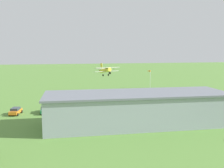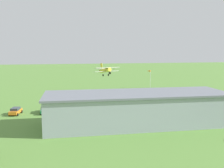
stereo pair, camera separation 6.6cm
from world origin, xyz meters
TOP-DOWN VIEW (x-y plane):
  - ground_plane at (0.00, 0.00)m, footprint 400.00×400.00m
  - hangar at (-3.34, 32.68)m, footprint 35.10×12.68m
  - biplane at (-3.30, 2.07)m, footprint 8.41×6.77m
  - car_green at (14.28, 19.70)m, footprint 1.98×4.69m
  - car_orange at (20.55, 19.69)m, footprint 2.57×4.25m
  - person_at_fence_line at (13.18, 15.53)m, footprint 0.41×0.41m
  - person_beside_truck at (-16.31, 18.72)m, footprint 0.52×0.52m
  - person_by_parked_cars at (-19.04, 16.30)m, footprint 0.54×0.54m
  - windsock at (-22.65, -11.17)m, footprint 1.47×1.23m

SIDE VIEW (x-z plane):
  - ground_plane at x=0.00m, z-range 0.00..0.00m
  - car_orange at x=20.55m, z-range 0.04..1.56m
  - person_by_parked_cars at x=-19.04m, z-range 0.00..1.65m
  - person_beside_truck at x=-16.31m, z-range 0.00..1.67m
  - car_green at x=14.28m, z-range 0.02..1.68m
  - person_at_fence_line at x=13.18m, z-range 0.00..1.74m
  - hangar at x=-3.34m, z-range 0.01..6.18m
  - windsock at x=-22.65m, z-range 2.57..9.38m
  - biplane at x=-3.30m, z-range 6.12..10.04m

